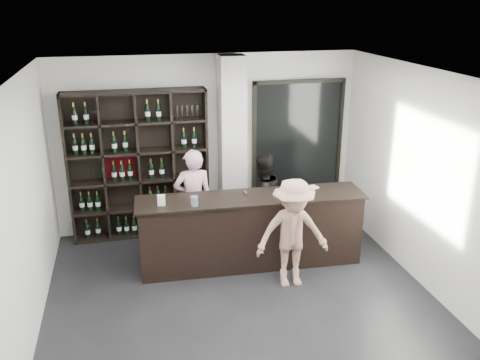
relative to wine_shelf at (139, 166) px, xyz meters
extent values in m
cube|color=black|center=(1.15, -2.57, -1.20)|extent=(5.00, 5.50, 0.01)
cube|color=silver|center=(1.50, -0.10, 0.25)|extent=(0.40, 0.40, 2.90)
cube|color=black|center=(2.70, 0.12, 0.20)|extent=(1.60, 0.08, 2.10)
cube|color=black|center=(2.70, 0.12, 0.20)|extent=(1.48, 0.02, 1.98)
cube|color=black|center=(1.50, -1.39, -0.68)|extent=(3.18, 0.60, 1.04)
cube|color=black|center=(1.50, -1.39, -0.14)|extent=(3.26, 0.68, 0.03)
imported|color=#DFA8B8|center=(0.76, -0.72, -0.39)|extent=(0.60, 0.40, 1.62)
imported|color=black|center=(1.85, -0.72, -0.47)|extent=(0.88, 0.80, 1.47)
imported|color=tan|center=(1.90, -2.05, -0.44)|extent=(1.01, 0.62, 1.53)
cylinder|color=silver|center=(0.67, -1.54, -0.06)|extent=(0.13, 0.13, 0.14)
cube|color=white|center=(2.47, -1.26, -0.12)|extent=(0.16, 0.16, 0.02)
cube|color=white|center=(0.23, -1.43, -0.05)|extent=(0.11, 0.07, 0.15)
camera|label=1|loc=(-0.17, -7.85, 2.55)|focal=38.00mm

